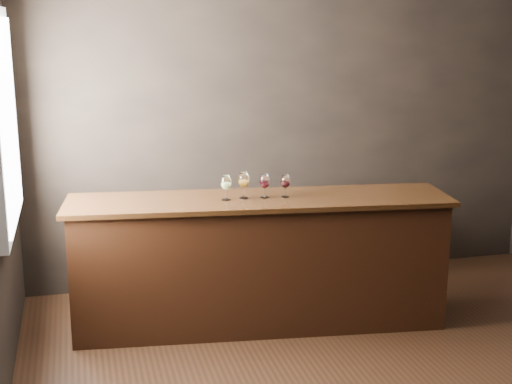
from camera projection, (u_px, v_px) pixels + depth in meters
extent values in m
plane|color=black|center=(382.00, 381.00, 4.97)|extent=(5.00, 5.00, 0.00)
cube|color=black|center=(289.00, 134.00, 6.76)|extent=(5.00, 0.02, 2.80)
cube|color=white|center=(3.00, 121.00, 5.09)|extent=(0.06, 1.30, 1.60)
cube|color=white|center=(9.00, 121.00, 5.10)|extent=(0.02, 1.15, 1.45)
cube|color=black|center=(259.00, 264.00, 5.80)|extent=(3.02, 1.00, 1.04)
cube|color=black|center=(259.00, 200.00, 5.68)|extent=(3.13, 1.08, 0.04)
cube|color=black|center=(241.00, 243.00, 6.65)|extent=(2.38, 0.40, 0.86)
cylinder|color=white|center=(226.00, 199.00, 5.61)|extent=(0.07, 0.07, 0.00)
cylinder|color=white|center=(226.00, 195.00, 5.60)|extent=(0.01, 0.01, 0.08)
ellipsoid|color=white|center=(226.00, 183.00, 5.58)|extent=(0.08, 0.08, 0.12)
cylinder|color=white|center=(226.00, 176.00, 5.57)|extent=(0.06, 0.06, 0.01)
ellipsoid|color=#CEE675|center=(226.00, 185.00, 5.59)|extent=(0.07, 0.07, 0.05)
cylinder|color=white|center=(244.00, 198.00, 5.66)|extent=(0.08, 0.08, 0.00)
cylinder|color=white|center=(244.00, 193.00, 5.65)|extent=(0.01, 0.01, 0.08)
ellipsoid|color=white|center=(244.00, 180.00, 5.63)|extent=(0.09, 0.09, 0.13)
cylinder|color=white|center=(244.00, 173.00, 5.62)|extent=(0.07, 0.07, 0.01)
ellipsoid|color=#B4751A|center=(244.00, 183.00, 5.64)|extent=(0.07, 0.07, 0.06)
cylinder|color=white|center=(264.00, 197.00, 5.68)|extent=(0.07, 0.07, 0.00)
cylinder|color=white|center=(264.00, 193.00, 5.67)|extent=(0.01, 0.01, 0.07)
ellipsoid|color=white|center=(265.00, 181.00, 5.65)|extent=(0.08, 0.08, 0.12)
cylinder|color=white|center=(265.00, 175.00, 5.64)|extent=(0.06, 0.06, 0.01)
ellipsoid|color=black|center=(265.00, 183.00, 5.66)|extent=(0.07, 0.07, 0.05)
cylinder|color=white|center=(285.00, 197.00, 5.71)|extent=(0.06, 0.06, 0.00)
cylinder|color=white|center=(285.00, 192.00, 5.70)|extent=(0.01, 0.01, 0.07)
ellipsoid|color=white|center=(285.00, 181.00, 5.68)|extent=(0.08, 0.08, 0.11)
cylinder|color=white|center=(285.00, 175.00, 5.66)|extent=(0.06, 0.06, 0.01)
ellipsoid|color=black|center=(285.00, 184.00, 5.68)|extent=(0.06, 0.06, 0.05)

